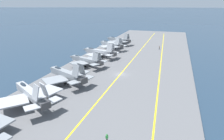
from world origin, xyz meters
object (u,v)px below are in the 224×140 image
at_px(parked_jet_third, 66,74).
at_px(parked_jet_seventh, 119,40).
at_px(parked_jet_second, 30,94).
at_px(crew_green_vest, 107,138).
at_px(parked_jet_fifth, 99,52).
at_px(parked_jet_sixth, 111,44).
at_px(crew_brown_vest, 159,47).
at_px(parked_jet_fourth, 86,60).

xyz_separation_m(parked_jet_third, parked_jet_seventh, (56.82, 1.29, 0.06)).
relative_size(parked_jet_second, parked_jet_third, 0.97).
xyz_separation_m(parked_jet_seventh, crew_green_vest, (-77.59, -20.59, -1.62)).
distance_m(parked_jet_third, parked_jet_fifth, 28.84).
relative_size(parked_jet_sixth, crew_green_vest, 8.96).
relative_size(parked_jet_second, crew_brown_vest, 8.89).
bearing_deg(parked_jet_seventh, crew_brown_vest, -104.26).
distance_m(parked_jet_third, parked_jet_sixth, 43.68).
xyz_separation_m(parked_jet_seventh, crew_brown_vest, (-5.65, -22.21, -1.58)).
height_order(parked_jet_fifth, parked_jet_seventh, parked_jet_fifth).
height_order(parked_jet_fourth, parked_jet_sixth, parked_jet_sixth).
xyz_separation_m(parked_jet_third, crew_brown_vest, (51.17, -20.92, -1.52)).
distance_m(parked_jet_second, parked_jet_seventh, 70.63).
height_order(parked_jet_fifth, parked_jet_sixth, parked_jet_fifth).
bearing_deg(parked_jet_seventh, parked_jet_sixth, -179.67).
distance_m(crew_green_vest, crew_brown_vest, 71.97).
bearing_deg(parked_jet_second, crew_green_vest, -109.11).
bearing_deg(parked_jet_fifth, parked_jet_second, -179.14).
relative_size(crew_green_vest, crew_brown_vest, 0.96).
bearing_deg(parked_jet_seventh, parked_jet_third, -178.70).
bearing_deg(parked_jet_third, parked_jet_fifth, 2.89).
bearing_deg(parked_jet_fourth, parked_jet_third, -174.45).
height_order(parked_jet_third, parked_jet_sixth, parked_jet_third).
xyz_separation_m(parked_jet_sixth, crew_brown_vest, (7.51, -22.13, -1.59)).
height_order(parked_jet_second, parked_jet_third, parked_jet_third).
bearing_deg(parked_jet_second, parked_jet_seventh, 0.39).
xyz_separation_m(parked_jet_second, parked_jet_sixth, (57.47, 0.40, -0.11)).
xyz_separation_m(parked_jet_third, parked_jet_sixth, (43.66, 1.22, 0.06)).
relative_size(parked_jet_second, parked_jet_sixth, 1.03).
xyz_separation_m(parked_jet_third, parked_jet_fourth, (15.97, 1.55, -0.31)).
relative_size(parked_jet_second, parked_jet_seventh, 1.00).
xyz_separation_m(parked_jet_fifth, crew_brown_vest, (22.37, -22.37, -1.32)).
xyz_separation_m(crew_green_vest, crew_brown_vest, (71.95, -1.62, 0.04)).
xyz_separation_m(parked_jet_fourth, crew_brown_vest, (35.20, -22.47, -1.22)).
height_order(parked_jet_fourth, crew_brown_vest, parked_jet_fourth).
bearing_deg(parked_jet_second, parked_jet_sixth, 0.40).
xyz_separation_m(parked_jet_second, crew_green_vest, (-6.97, -20.11, -1.74)).
bearing_deg(parked_jet_fourth, parked_jet_second, -178.58).
height_order(parked_jet_fourth, parked_jet_fifth, parked_jet_fifth).
distance_m(parked_jet_seventh, crew_green_vest, 80.29).
bearing_deg(parked_jet_fifth, parked_jet_third, -177.11).
relative_size(parked_jet_third, parked_jet_fifth, 0.97).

